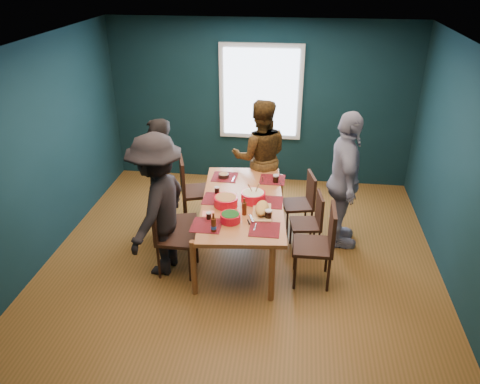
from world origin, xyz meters
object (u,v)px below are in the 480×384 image
object	(u,v)px
chair_left_near	(169,230)
bowl_herbs	(230,217)
person_back	(260,157)
chair_right_near	(322,240)
cutting_board	(262,209)
dining_table	(243,206)
person_far_left	(159,180)
person_near_left	(158,206)
chair_right_mid	(312,219)
chair_left_mid	(175,217)
person_right	(344,181)
bowl_salad	(226,201)
chair_right_far	(304,199)
bowl_dumpling	(253,196)
chair_left_far	(191,186)

from	to	relation	value
chair_left_near	bowl_herbs	bearing A→B (deg)	-0.89
person_back	bowl_herbs	xyz separation A→B (m)	(-0.19, -1.72, -0.05)
chair_right_near	cutting_board	xyz separation A→B (m)	(-0.72, 0.21, 0.24)
dining_table	person_far_left	size ratio (longest dim) A/B	1.25
person_far_left	person_near_left	bearing A→B (deg)	9.36
chair_right_mid	person_far_left	world-z (taller)	person_far_left
chair_left_mid	person_right	bearing A→B (deg)	-1.65
chair_right_near	person_near_left	world-z (taller)	person_near_left
bowl_salad	cutting_board	bearing A→B (deg)	-16.22
chair_right_far	bowl_salad	distance (m)	1.29
person_near_left	bowl_dumpling	xyz separation A→B (m)	(1.09, 0.50, -0.06)
chair_left_near	chair_right_near	world-z (taller)	chair_right_near
person_back	person_far_left	bearing A→B (deg)	26.72
person_near_left	bowl_herbs	xyz separation A→B (m)	(0.87, -0.04, -0.07)
person_back	chair_right_near	bearing A→B (deg)	109.32
bowl_dumpling	cutting_board	distance (m)	0.33
chair_left_mid	bowl_herbs	size ratio (longest dim) A/B	3.70
chair_right_near	person_far_left	xyz separation A→B (m)	(-2.16, 0.80, 0.26)
chair_left_far	person_near_left	size ratio (longest dim) A/B	0.56
chair_left_far	chair_left_mid	world-z (taller)	chair_left_far
person_far_left	person_back	bearing A→B (deg)	118.74
chair_right_mid	bowl_salad	distance (m)	1.17
bowl_salad	person_right	bearing A→B (deg)	20.56
chair_right_far	chair_left_mid	bearing A→B (deg)	-169.98
chair_left_mid	chair_left_near	distance (m)	0.43
person_back	person_near_left	distance (m)	1.99
chair_left_mid	chair_left_near	xyz separation A→B (m)	(0.04, -0.43, 0.06)
chair_left_far	person_near_left	bearing A→B (deg)	-113.73
person_far_left	person_near_left	size ratio (longest dim) A/B	0.95
bowl_dumpling	chair_left_near	bearing A→B (deg)	-151.79
chair_left_far	chair_left_near	xyz separation A→B (m)	(0.00, -1.20, -0.01)
chair_left_near	person_back	distance (m)	1.97
dining_table	person_right	xyz separation A→B (m)	(1.28, 0.40, 0.23)
cutting_board	chair_right_mid	bearing A→B (deg)	31.00
chair_right_near	bowl_salad	world-z (taller)	chair_right_near
person_far_left	person_right	size ratio (longest dim) A/B	0.91
bowl_dumpling	bowl_salad	bearing A→B (deg)	-153.34
bowl_salad	cutting_board	size ratio (longest dim) A/B	0.53
chair_right_far	bowl_salad	world-z (taller)	bowl_salad
bowl_salad	chair_right_near	bearing A→B (deg)	-16.34
chair_left_far	chair_right_mid	distance (m)	1.81
chair_left_far	chair_left_near	world-z (taller)	chair_left_far
chair_right_near	person_far_left	bearing A→B (deg)	158.77
chair_left_far	bowl_herbs	xyz separation A→B (m)	(0.76, -1.22, 0.24)
chair_left_near	person_far_left	bearing A→B (deg)	113.05
chair_left_near	cutting_board	distance (m)	1.15
dining_table	chair_left_mid	bearing A→B (deg)	179.77
person_far_left	bowl_herbs	xyz separation A→B (m)	(1.09, -0.83, -0.02)
dining_table	bowl_salad	world-z (taller)	bowl_salad
person_near_left	chair_right_mid	bearing A→B (deg)	118.78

